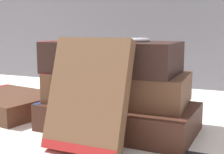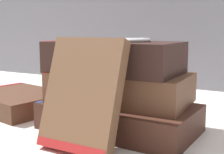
{
  "view_description": "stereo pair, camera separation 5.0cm",
  "coord_description": "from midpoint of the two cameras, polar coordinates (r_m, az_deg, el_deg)",
  "views": [
    {
      "loc": [
        0.26,
        -0.42,
        0.17
      ],
      "look_at": [
        0.06,
        0.04,
        0.09
      ],
      "focal_mm": 50.0,
      "sensor_mm": 36.0,
      "label": 1
    },
    {
      "loc": [
        0.3,
        -0.39,
        0.17
      ],
      "look_at": [
        0.06,
        0.04,
        0.09
      ],
      "focal_mm": 50.0,
      "sensor_mm": 36.0,
      "label": 2
    }
  ],
  "objects": [
    {
      "name": "ground_plane",
      "position": [
        0.52,
        -10.53,
        -10.1
      ],
      "size": [
        3.0,
        3.0,
        0.0
      ],
      "primitive_type": "plane",
      "color": "silver"
    },
    {
      "name": "book_flat_bottom",
      "position": [
        0.53,
        -2.12,
        -7.2
      ],
      "size": [
        0.26,
        0.15,
        0.05
      ],
      "rotation": [
        0.0,
        0.0,
        -0.03
      ],
      "color": "#422319",
      "rests_on": "ground_plane"
    },
    {
      "name": "book_flat_middle",
      "position": [
        0.53,
        -1.99,
        -1.82
      ],
      "size": [
        0.23,
        0.14,
        0.05
      ],
      "rotation": [
        0.0,
        0.0,
        0.05
      ],
      "color": "brown",
      "rests_on": "book_flat_bottom"
    },
    {
      "name": "book_flat_top",
      "position": [
        0.53,
        -3.16,
        3.65
      ],
      "size": [
        0.22,
        0.13,
        0.05
      ],
      "rotation": [
        0.0,
        0.0,
        0.01
      ],
      "color": "#331E19",
      "rests_on": "book_flat_middle"
    },
    {
      "name": "book_side_left",
      "position": [
        0.68,
        -20.86,
        -4.41
      ],
      "size": [
        0.22,
        0.18,
        0.04
      ],
      "rotation": [
        0.0,
        0.0,
        -0.18
      ],
      "color": "#4C2D1E",
      "rests_on": "ground_plane"
    },
    {
      "name": "book_leaning_front",
      "position": [
        0.43,
        -7.85,
        -3.99
      ],
      "size": [
        0.11,
        0.07,
        0.16
      ],
      "rotation": [
        -0.33,
        0.0,
        0.0
      ],
      "color": "brown",
      "rests_on": "ground_plane"
    },
    {
      "name": "pocket_watch",
      "position": [
        0.51,
        1.39,
        6.78
      ],
      "size": [
        0.05,
        0.05,
        0.01
      ],
      "color": "silver",
      "rests_on": "book_flat_top"
    },
    {
      "name": "reading_glasses",
      "position": [
        0.69,
        -2.25,
        -5.0
      ],
      "size": [
        0.1,
        0.07,
        0.0
      ],
      "rotation": [
        0.0,
        0.0,
        -0.27
      ],
      "color": "black",
      "rests_on": "ground_plane"
    }
  ]
}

